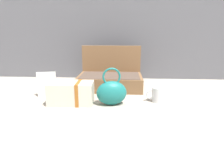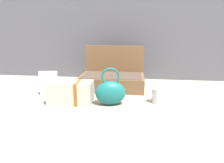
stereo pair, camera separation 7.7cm
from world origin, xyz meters
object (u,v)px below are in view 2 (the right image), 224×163
(open_suitcase, at_px, (113,78))
(cream_toiletry_bag, at_px, (71,92))
(coffee_mug, at_px, (159,96))
(info_card_left, at_px, (49,83))
(teal_pouch_handbag, at_px, (110,92))

(open_suitcase, bearing_deg, cream_toiletry_bag, -119.51)
(coffee_mug, bearing_deg, open_suitcase, 136.43)
(coffee_mug, relative_size, info_card_left, 0.73)
(teal_pouch_handbag, distance_m, cream_toiletry_bag, 0.23)
(teal_pouch_handbag, distance_m, coffee_mug, 0.29)
(open_suitcase, height_order, coffee_mug, open_suitcase)
(teal_pouch_handbag, xyz_separation_m, coffee_mug, (0.28, 0.07, -0.03))
(info_card_left, bearing_deg, cream_toiletry_bag, -41.73)
(coffee_mug, bearing_deg, info_card_left, 175.76)
(open_suitcase, bearing_deg, coffee_mug, -43.57)
(info_card_left, bearing_deg, coffee_mug, -15.75)
(open_suitcase, distance_m, cream_toiletry_bag, 0.41)
(teal_pouch_handbag, xyz_separation_m, cream_toiletry_bag, (-0.23, 0.01, -0.01))
(teal_pouch_handbag, height_order, cream_toiletry_bag, teal_pouch_handbag)
(open_suitcase, distance_m, info_card_left, 0.46)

